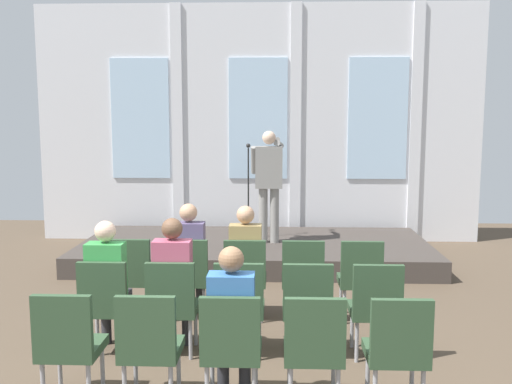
% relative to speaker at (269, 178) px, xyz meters
% --- Properties ---
extents(rear_partition, '(8.09, 0.14, 4.30)m').
position_rel_speaker_xyz_m(rear_partition, '(-0.19, 1.56, 0.82)').
color(rear_partition, silver).
rests_on(rear_partition, ground).
extents(stage_platform, '(5.50, 2.45, 0.31)m').
position_rel_speaker_xyz_m(stage_platform, '(-0.22, 0.04, -1.18)').
color(stage_platform, '#3F3833').
rests_on(stage_platform, ground).
extents(speaker, '(0.52, 0.69, 1.76)m').
position_rel_speaker_xyz_m(speaker, '(0.00, 0.00, 0.00)').
color(speaker, gray).
rests_on(speaker, stage_platform).
extents(mic_stand, '(0.28, 0.28, 1.55)m').
position_rel_speaker_xyz_m(mic_stand, '(-0.34, 0.28, -0.69)').
color(mic_stand, black).
rests_on(mic_stand, stage_platform).
extents(chair_r0_c0, '(0.46, 0.44, 0.94)m').
position_rel_speaker_xyz_m(chair_r0_c0, '(-1.50, -2.65, -0.80)').
color(chair_r0_c0, '#99999E').
rests_on(chair_r0_c0, ground).
extents(chair_r0_c1, '(0.46, 0.44, 0.94)m').
position_rel_speaker_xyz_m(chair_r0_c1, '(-0.86, -2.65, -0.80)').
color(chair_r0_c1, '#99999E').
rests_on(chair_r0_c1, ground).
extents(audience_r0_c1, '(0.36, 0.39, 1.32)m').
position_rel_speaker_xyz_m(audience_r0_c1, '(-0.86, -2.57, -0.60)').
color(audience_r0_c1, '#2D2D33').
rests_on(audience_r0_c1, ground).
extents(chair_r0_c2, '(0.46, 0.44, 0.94)m').
position_rel_speaker_xyz_m(chair_r0_c2, '(-0.22, -2.65, -0.80)').
color(chair_r0_c2, '#99999E').
rests_on(chair_r0_c2, ground).
extents(audience_r0_c2, '(0.36, 0.39, 1.30)m').
position_rel_speaker_xyz_m(audience_r0_c2, '(-0.22, -2.57, -0.61)').
color(audience_r0_c2, '#2D2D33').
rests_on(audience_r0_c2, ground).
extents(chair_r0_c3, '(0.46, 0.44, 0.94)m').
position_rel_speaker_xyz_m(chair_r0_c3, '(0.42, -2.65, -0.80)').
color(chair_r0_c3, '#99999E').
rests_on(chair_r0_c3, ground).
extents(chair_r0_c4, '(0.46, 0.44, 0.94)m').
position_rel_speaker_xyz_m(chair_r0_c4, '(1.06, -2.65, -0.80)').
color(chair_r0_c4, '#99999E').
rests_on(chair_r0_c4, ground).
extents(chair_r1_c0, '(0.46, 0.44, 0.94)m').
position_rel_speaker_xyz_m(chair_r1_c0, '(-1.50, -3.63, -0.80)').
color(chair_r1_c0, '#99999E').
rests_on(chair_r1_c0, ground).
extents(audience_r1_c0, '(0.36, 0.39, 1.30)m').
position_rel_speaker_xyz_m(audience_r1_c0, '(-1.50, -3.55, -0.61)').
color(audience_r1_c0, '#2D2D33').
rests_on(audience_r1_c0, ground).
extents(chair_r1_c1, '(0.46, 0.44, 0.94)m').
position_rel_speaker_xyz_m(chair_r1_c1, '(-0.86, -3.63, -0.80)').
color(chair_r1_c1, '#99999E').
rests_on(chair_r1_c1, ground).
extents(audience_r1_c1, '(0.36, 0.39, 1.33)m').
position_rel_speaker_xyz_m(audience_r1_c1, '(-0.86, -3.55, -0.60)').
color(audience_r1_c1, '#2D2D33').
rests_on(audience_r1_c1, ground).
extents(chair_r1_c2, '(0.46, 0.44, 0.94)m').
position_rel_speaker_xyz_m(chair_r1_c2, '(-0.22, -3.63, -0.80)').
color(chair_r1_c2, '#99999E').
rests_on(chair_r1_c2, ground).
extents(chair_r1_c3, '(0.46, 0.44, 0.94)m').
position_rel_speaker_xyz_m(chair_r1_c3, '(0.42, -3.63, -0.80)').
color(chair_r1_c3, '#99999E').
rests_on(chair_r1_c3, ground).
extents(chair_r1_c4, '(0.46, 0.44, 0.94)m').
position_rel_speaker_xyz_m(chair_r1_c4, '(1.06, -3.63, -0.80)').
color(chair_r1_c4, '#99999E').
rests_on(chair_r1_c4, ground).
extents(chair_r2_c0, '(0.46, 0.44, 0.94)m').
position_rel_speaker_xyz_m(chair_r2_c0, '(-1.50, -4.61, -0.80)').
color(chair_r2_c0, '#99999E').
rests_on(chair_r2_c0, ground).
extents(chair_r2_c1, '(0.46, 0.44, 0.94)m').
position_rel_speaker_xyz_m(chair_r2_c1, '(-0.86, -4.61, -0.80)').
color(chair_r2_c1, '#99999E').
rests_on(chair_r2_c1, ground).
extents(chair_r2_c2, '(0.46, 0.44, 0.94)m').
position_rel_speaker_xyz_m(chair_r2_c2, '(-0.22, -4.61, -0.80)').
color(chair_r2_c2, '#99999E').
rests_on(chair_r2_c2, ground).
extents(audience_r2_c2, '(0.36, 0.39, 1.29)m').
position_rel_speaker_xyz_m(audience_r2_c2, '(-0.22, -4.52, -0.62)').
color(audience_r2_c2, '#2D2D33').
rests_on(audience_r2_c2, ground).
extents(chair_r2_c3, '(0.46, 0.44, 0.94)m').
position_rel_speaker_xyz_m(chair_r2_c3, '(0.42, -4.61, -0.80)').
color(chair_r2_c3, '#99999E').
rests_on(chair_r2_c3, ground).
extents(chair_r2_c4, '(0.46, 0.44, 0.94)m').
position_rel_speaker_xyz_m(chair_r2_c4, '(1.06, -4.61, -0.80)').
color(chair_r2_c4, '#99999E').
rests_on(chair_r2_c4, ground).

